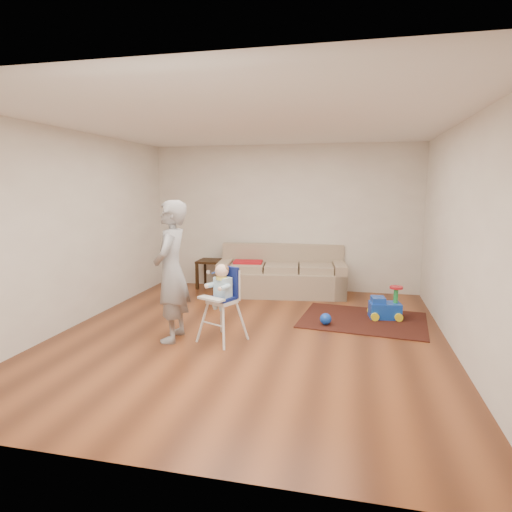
% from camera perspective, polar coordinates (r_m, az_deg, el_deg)
% --- Properties ---
extents(ground, '(5.50, 5.50, 0.00)m').
position_cam_1_polar(ground, '(5.70, -0.90, -10.60)').
color(ground, '#512815').
rests_on(ground, ground).
extents(room_envelope, '(5.04, 5.52, 2.72)m').
position_cam_1_polar(room_envelope, '(5.88, 0.27, 8.65)').
color(room_envelope, beige).
rests_on(room_envelope, ground).
extents(sofa, '(2.36, 1.19, 0.87)m').
position_cam_1_polar(sofa, '(7.76, 3.43, -1.91)').
color(sofa, gray).
rests_on(sofa, ground).
extents(side_table, '(0.54, 0.54, 0.54)m').
position_cam_1_polar(side_table, '(8.34, -5.76, -2.34)').
color(side_table, black).
rests_on(side_table, ground).
extents(area_rug, '(1.90, 1.51, 0.01)m').
position_cam_1_polar(area_rug, '(6.52, 14.08, -8.26)').
color(area_rug, black).
rests_on(area_rug, ground).
extents(ride_on_toy, '(0.48, 0.37, 0.49)m').
position_cam_1_polar(ride_on_toy, '(6.61, 16.85, -5.88)').
color(ride_on_toy, blue).
rests_on(ride_on_toy, area_rug).
extents(toy_ball, '(0.16, 0.16, 0.16)m').
position_cam_1_polar(toy_ball, '(6.15, 9.27, -8.29)').
color(toy_ball, blue).
rests_on(toy_ball, area_rug).
extents(high_chair, '(0.61, 0.61, 1.00)m').
position_cam_1_polar(high_chair, '(5.41, -4.54, -6.40)').
color(high_chair, silver).
rests_on(high_chair, ground).
extents(adult, '(0.49, 0.69, 1.77)m').
position_cam_1_polar(adult, '(5.46, -11.22, -2.03)').
color(adult, gray).
rests_on(adult, ground).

